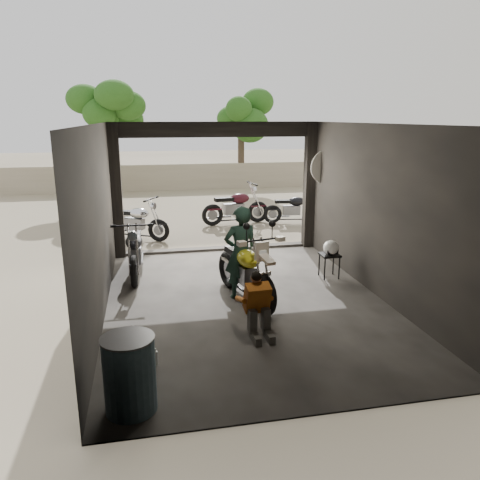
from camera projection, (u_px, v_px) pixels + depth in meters
name	position (u px, v px, depth m)	size (l,w,h in m)	color
ground	(246.00, 302.00, 8.65)	(80.00, 80.00, 0.00)	#7A6D56
garage	(240.00, 228.00, 8.84)	(7.00, 7.13, 3.20)	#2D2B28
boundary_wall	(182.00, 177.00, 21.76)	(18.00, 0.30, 1.20)	gray
tree_left	(108.00, 99.00, 18.89)	(2.20, 2.20, 5.60)	#382B1E
tree_right	(241.00, 111.00, 21.54)	(2.20, 2.20, 5.00)	#382B1E
main_bike	(245.00, 266.00, 8.56)	(0.82, 2.00, 1.34)	silver
left_bike	(135.00, 247.00, 9.92)	(0.76, 1.85, 1.25)	black
outside_bike_a	(135.00, 219.00, 12.86)	(0.73, 1.76, 1.19)	black
outside_bike_b	(236.00, 204.00, 14.73)	(0.79, 1.92, 1.30)	#3E0E18
outside_bike_c	(293.00, 206.00, 14.89)	(0.68, 1.65, 1.12)	black
rider	(241.00, 253.00, 8.62)	(0.64, 0.42, 1.76)	black
mechanic	(259.00, 307.00, 7.13)	(0.50, 0.68, 0.99)	#C06419
stool	(329.00, 257.00, 9.80)	(0.38, 0.38, 0.53)	black
helmet	(331.00, 248.00, 9.69)	(0.32, 0.34, 0.31)	white
oil_drum	(130.00, 375.00, 5.33)	(0.59, 0.59, 0.92)	#405F6D
sign_post	(326.00, 183.00, 11.52)	(0.85, 0.08, 2.55)	black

